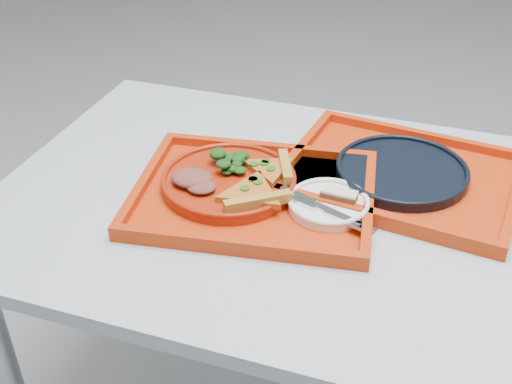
% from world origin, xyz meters
% --- Properties ---
extents(table, '(1.60, 0.80, 0.75)m').
position_xyz_m(table, '(0.00, 0.00, 0.68)').
color(table, '#A0AAB3').
rests_on(table, ground).
extents(tray_main, '(0.49, 0.41, 0.01)m').
position_xyz_m(tray_main, '(-0.30, -0.02, 0.76)').
color(tray_main, '#B52C09').
rests_on(tray_main, table).
extents(tray_far, '(0.49, 0.40, 0.01)m').
position_xyz_m(tray_far, '(-0.04, 0.14, 0.76)').
color(tray_far, '#B52C09').
rests_on(tray_far, table).
extents(dinner_plate, '(0.26, 0.26, 0.02)m').
position_xyz_m(dinner_plate, '(-0.35, -0.01, 0.77)').
color(dinner_plate, '#98200A').
rests_on(dinner_plate, tray_main).
extents(side_plate, '(0.15, 0.15, 0.01)m').
position_xyz_m(side_plate, '(-0.15, -0.02, 0.77)').
color(side_plate, white).
rests_on(side_plate, tray_main).
extents(navy_plate, '(0.26, 0.26, 0.02)m').
position_xyz_m(navy_plate, '(-0.04, 0.14, 0.77)').
color(navy_plate, black).
rests_on(navy_plate, tray_far).
extents(pizza_slice_a, '(0.18, 0.19, 0.02)m').
position_xyz_m(pizza_slice_a, '(-0.29, -0.05, 0.79)').
color(pizza_slice_a, orange).
rests_on(pizza_slice_a, dinner_plate).
extents(pizza_slice_b, '(0.15, 0.14, 0.02)m').
position_xyz_m(pizza_slice_b, '(-0.29, 0.04, 0.79)').
color(pizza_slice_b, orange).
rests_on(pizza_slice_b, dinner_plate).
extents(salad_heap, '(0.08, 0.07, 0.04)m').
position_xyz_m(salad_heap, '(-0.37, 0.03, 0.80)').
color(salad_heap, black).
rests_on(salad_heap, dinner_plate).
extents(meat_portion, '(0.08, 0.07, 0.02)m').
position_xyz_m(meat_portion, '(-0.41, -0.05, 0.79)').
color(meat_portion, brown).
rests_on(meat_portion, dinner_plate).
extents(dessert_bar, '(0.07, 0.03, 0.02)m').
position_xyz_m(dessert_bar, '(-0.14, -0.00, 0.79)').
color(dessert_bar, '#4B3219').
rests_on(dessert_bar, side_plate).
extents(knife, '(0.18, 0.08, 0.01)m').
position_xyz_m(knife, '(-0.16, -0.04, 0.78)').
color(knife, silver).
rests_on(knife, side_plate).
extents(fork, '(0.18, 0.08, 0.01)m').
position_xyz_m(fork, '(-0.16, -0.05, 0.78)').
color(fork, silver).
rests_on(fork, side_plate).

